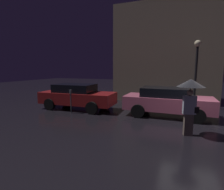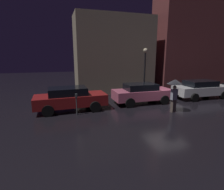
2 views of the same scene
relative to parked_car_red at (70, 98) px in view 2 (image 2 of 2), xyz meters
name	(u,v)px [view 2 (image 2 of 2)]	position (x,y,z in m)	size (l,w,h in m)	color
ground_plane	(167,107)	(6.30, -1.34, -0.79)	(60.00, 60.00, 0.00)	black
building_facade_left	(114,55)	(4.62, 5.16, 2.72)	(7.31, 3.00, 7.04)	gray
building_facade_right	(193,37)	(13.58, 5.16, 4.62)	(8.48, 3.00, 10.83)	brown
parked_car_red	(70,98)	(0.00, 0.00, 0.00)	(4.52, 1.94, 1.50)	maroon
parked_car_pink	(142,93)	(5.17, 0.19, -0.01)	(4.34, 1.91, 1.46)	#DB6684
parked_car_white	(201,89)	(10.58, 0.20, -0.01)	(4.66, 1.98, 1.47)	silver
pedestrian_with_umbrella	(175,87)	(6.08, -2.30, 0.79)	(0.98, 0.98, 2.05)	#66564C
parking_meter	(76,102)	(0.27, -1.07, 0.00)	(0.12, 0.10, 1.29)	#4C5154
street_lamp_near	(145,64)	(6.63, 2.67, 1.94)	(0.38, 0.38, 4.08)	black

